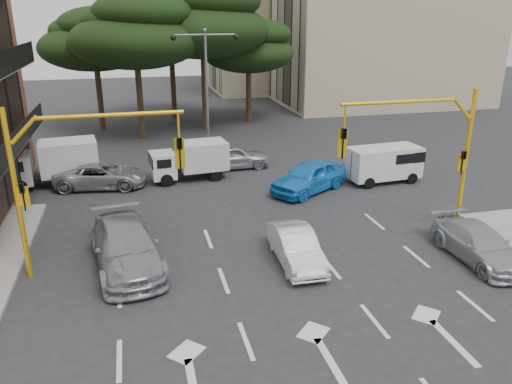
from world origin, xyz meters
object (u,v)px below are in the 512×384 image
at_px(signal_mast_right, 429,143).
at_px(car_silver_cross_a, 101,175).
at_px(car_white_hatch, 296,247).
at_px(car_silver_wagon, 126,247).
at_px(car_silver_parked, 479,244).
at_px(box_truck_b, 190,161).
at_px(car_blue_compact, 309,177).
at_px(signal_mast_left, 70,168).
at_px(van_white, 383,164).
at_px(street_lamp_center, 206,71).
at_px(car_silver_cross_b, 233,156).
at_px(box_truck_a, 52,164).

height_order(signal_mast_right, car_silver_cross_a, signal_mast_right).
height_order(car_white_hatch, car_silver_wagon, car_silver_wagon).
distance_m(car_silver_parked, box_truck_b, 15.42).
height_order(car_blue_compact, box_truck_b, box_truck_b).
xyz_separation_m(signal_mast_left, van_white, (15.30, 6.58, -2.90)).
relative_size(car_silver_parked, van_white, 1.12).
distance_m(signal_mast_left, car_blue_compact, 12.76).
relative_size(street_lamp_center, car_white_hatch, 2.02).
bearing_deg(car_blue_compact, van_white, 64.82).
relative_size(car_blue_compact, box_truck_b, 1.09).
bearing_deg(signal_mast_right, car_silver_cross_b, 117.80).
distance_m(car_silver_cross_b, box_truck_a, 10.04).
xyz_separation_m(car_silver_wagon, box_truck_a, (-3.76, 10.33, 0.40)).
relative_size(car_white_hatch, car_blue_compact, 0.83).
distance_m(box_truck_a, box_truck_b, 7.28).
height_order(car_silver_cross_a, van_white, van_white).
bearing_deg(signal_mast_right, car_white_hatch, -167.50).
distance_m(street_lamp_center, van_white, 12.13).
bearing_deg(car_white_hatch, car_silver_cross_b, 90.97).
bearing_deg(car_silver_parked, car_white_hatch, 168.01).
bearing_deg(car_white_hatch, car_blue_compact, 68.50).
bearing_deg(street_lamp_center, box_truck_a, -157.21).
bearing_deg(van_white, box_truck_a, -105.85).
bearing_deg(signal_mast_right, car_blue_compact, 114.88).
xyz_separation_m(car_silver_wagon, box_truck_b, (3.48, 9.61, 0.25)).
distance_m(car_silver_wagon, car_silver_cross_b, 12.74).
xyz_separation_m(car_silver_parked, van_white, (0.90, 9.32, 0.35)).
bearing_deg(car_blue_compact, car_silver_cross_b, 179.16).
bearing_deg(car_silver_cross_a, car_silver_wagon, -163.26).
distance_m(signal_mast_right, van_white, 7.38).
bearing_deg(signal_mast_left, box_truck_a, 102.12).
xyz_separation_m(car_blue_compact, van_white, (4.50, 0.54, 0.20)).
distance_m(car_blue_compact, car_silver_wagon, 11.10).
relative_size(signal_mast_left, car_blue_compact, 1.29).
height_order(car_silver_cross_b, box_truck_a, box_truck_a).
relative_size(car_silver_wagon, car_silver_parked, 1.25).
distance_m(car_white_hatch, car_blue_compact, 8.00).
bearing_deg(van_white, car_silver_cross_b, -124.64).
height_order(car_white_hatch, car_silver_cross_b, car_silver_cross_b).
xyz_separation_m(car_blue_compact, car_silver_cross_b, (-3.00, 4.97, -0.07)).
xyz_separation_m(car_silver_cross_a, box_truck_b, (4.73, 0.23, 0.38)).
height_order(car_white_hatch, box_truck_b, box_truck_b).
relative_size(car_silver_cross_b, van_white, 1.08).
distance_m(signal_mast_left, street_lamp_center, 15.65).
distance_m(street_lamp_center, car_silver_cross_a, 9.33).
bearing_deg(car_silver_parked, car_blue_compact, 112.25).
relative_size(signal_mast_right, car_blue_compact, 1.29).
relative_size(van_white, box_truck_b, 0.93).
height_order(signal_mast_left, car_silver_parked, signal_mast_left).
xyz_separation_m(signal_mast_left, box_truck_b, (5.05, 9.51, -2.83)).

